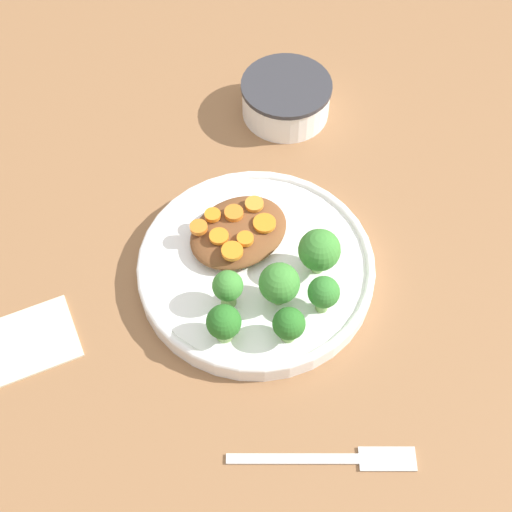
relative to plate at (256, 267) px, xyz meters
name	(u,v)px	position (x,y,z in m)	size (l,w,h in m)	color
ground_plane	(256,274)	(0.00, 0.00, -0.01)	(4.00, 4.00, 0.00)	#8C603D
plate	(256,267)	(0.00, 0.00, 0.00)	(0.27, 0.27, 0.03)	white
dip_bowl	(286,97)	(0.19, 0.18, 0.01)	(0.12, 0.12, 0.05)	white
stew_mound	(239,232)	(0.01, 0.04, 0.02)	(0.12, 0.09, 0.02)	brown
broccoli_floret_0	(228,288)	(-0.05, -0.02, 0.04)	(0.03, 0.03, 0.05)	#759E51
broccoli_floret_1	(324,293)	(0.02, -0.09, 0.04)	(0.03, 0.03, 0.05)	#759E51
broccoli_floret_2	(279,284)	(-0.01, -0.05, 0.04)	(0.04, 0.04, 0.06)	#759E51
broccoli_floret_3	(289,325)	(-0.03, -0.09, 0.03)	(0.03, 0.03, 0.05)	#759E51
broccoli_floret_4	(224,323)	(-0.08, -0.05, 0.03)	(0.04, 0.04, 0.05)	#7FA85B
broccoli_floret_5	(319,251)	(0.05, -0.05, 0.04)	(0.05, 0.05, 0.06)	#7FA85B
carrot_slice_0	(199,227)	(-0.03, 0.06, 0.03)	(0.02, 0.02, 0.01)	orange
carrot_slice_1	(249,237)	(0.00, 0.02, 0.03)	(0.02, 0.02, 0.01)	orange
carrot_slice_2	(254,204)	(0.04, 0.05, 0.03)	(0.02, 0.02, 0.00)	orange
carrot_slice_3	(234,213)	(0.01, 0.06, 0.03)	(0.02, 0.02, 0.01)	orange
carrot_slice_4	(232,251)	(-0.02, 0.02, 0.03)	(0.02, 0.02, 0.01)	orange
carrot_slice_5	(219,236)	(-0.02, 0.04, 0.03)	(0.02, 0.02, 0.00)	orange
carrot_slice_6	(264,223)	(0.03, 0.02, 0.03)	(0.03, 0.03, 0.00)	orange
carrot_slice_7	(213,215)	(-0.01, 0.07, 0.03)	(0.02, 0.02, 0.01)	orange
fork	(341,458)	(-0.07, -0.22, -0.01)	(0.16, 0.13, 0.01)	silver
napkin	(17,345)	(-0.26, 0.08, -0.01)	(0.14, 0.11, 0.01)	beige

